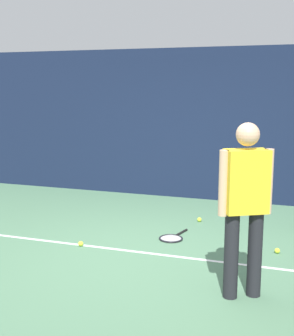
{
  "coord_description": "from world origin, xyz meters",
  "views": [
    {
      "loc": [
        1.8,
        -4.98,
        2.02
      ],
      "look_at": [
        0.0,
        0.4,
        1.0
      ],
      "focal_mm": 48.31,
      "sensor_mm": 36.0,
      "label": 1
    }
  ],
  "objects_px": {
    "tennis_ball_by_fence": "(81,244)",
    "tennis_ball_mid_court": "(199,220)",
    "tennis_player": "(245,200)",
    "tennis_ball_near_player": "(277,251)",
    "tennis_racket": "(172,238)"
  },
  "relations": [
    {
      "from": "tennis_ball_mid_court",
      "to": "tennis_ball_by_fence",
      "type": "bearing_deg",
      "value": -128.5
    },
    {
      "from": "tennis_ball_near_player",
      "to": "tennis_ball_mid_court",
      "type": "relative_size",
      "value": 1.0
    },
    {
      "from": "tennis_ball_by_fence",
      "to": "tennis_ball_mid_court",
      "type": "bearing_deg",
      "value": 51.5
    },
    {
      "from": "tennis_racket",
      "to": "tennis_ball_by_fence",
      "type": "relative_size",
      "value": 9.65
    },
    {
      "from": "tennis_player",
      "to": "tennis_ball_near_player",
      "type": "bearing_deg",
      "value": 49.36
    },
    {
      "from": "tennis_ball_by_fence",
      "to": "tennis_ball_mid_court",
      "type": "distance_m",
      "value": 1.97
    },
    {
      "from": "tennis_racket",
      "to": "tennis_ball_near_player",
      "type": "distance_m",
      "value": 1.38
    },
    {
      "from": "tennis_ball_by_fence",
      "to": "tennis_ball_mid_court",
      "type": "xyz_separation_m",
      "value": [
        1.23,
        1.54,
        0.0
      ]
    },
    {
      "from": "tennis_racket",
      "to": "tennis_ball_mid_court",
      "type": "xyz_separation_m",
      "value": [
        0.19,
        0.89,
        0.02
      ]
    },
    {
      "from": "tennis_racket",
      "to": "tennis_ball_by_fence",
      "type": "height_order",
      "value": "tennis_ball_by_fence"
    },
    {
      "from": "tennis_ball_near_player",
      "to": "tennis_ball_mid_court",
      "type": "bearing_deg",
      "value": 139.83
    },
    {
      "from": "tennis_player",
      "to": "tennis_racket",
      "type": "distance_m",
      "value": 2.03
    },
    {
      "from": "tennis_racket",
      "to": "tennis_ball_by_fence",
      "type": "distance_m",
      "value": 1.22
    },
    {
      "from": "tennis_ball_near_player",
      "to": "tennis_racket",
      "type": "bearing_deg",
      "value": 175.38
    },
    {
      "from": "tennis_ball_by_fence",
      "to": "tennis_ball_near_player",
      "type": "bearing_deg",
      "value": 12.59
    }
  ]
}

